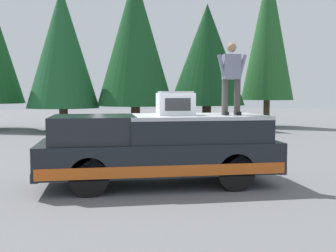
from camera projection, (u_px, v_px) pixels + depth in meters
name	position (u px, v px, depth m)	size (l,w,h in m)	color
ground_plane	(158.00, 182.00, 9.79)	(90.00, 90.00, 0.00)	slate
pickup_truck	(159.00, 148.00, 9.46)	(2.01, 5.54, 1.65)	black
compressor_unit	(175.00, 103.00, 9.38)	(0.65, 0.84, 0.56)	silver
person_on_truck_bed	(231.00, 77.00, 9.40)	(0.29, 0.72, 1.69)	#423D38
parked_car_navy	(214.00, 125.00, 19.80)	(1.64, 4.10, 1.16)	navy
conifer_far_left	(268.00, 32.00, 25.41)	(3.30, 3.30, 10.32)	#4C3826
conifer_left	(207.00, 55.00, 24.17)	(4.57, 4.57, 7.52)	#4C3826
conifer_center_left	(135.00, 40.00, 22.91)	(4.39, 4.39, 9.02)	#4C3826
conifer_center_right	(62.00, 48.00, 22.89)	(4.12, 4.12, 8.21)	#4C3826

